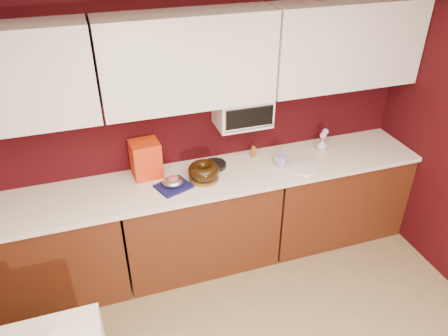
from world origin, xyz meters
The scene contains 26 objects.
ceiling centered at (0.00, 0.00, 2.50)m, with size 4.00×4.50×0.02m, color white.
wall_back centered at (0.00, 2.25, 1.25)m, with size 4.00×0.02×2.50m, color #32060A.
base_cabinet_left centered at (-1.33, 1.94, 0.43)m, with size 1.31×0.58×0.86m, color #4E220F.
base_cabinet_center centered at (0.00, 1.94, 0.43)m, with size 1.31×0.58×0.86m, color #4E220F.
base_cabinet_right centered at (1.33, 1.94, 0.43)m, with size 1.31×0.58×0.86m, color #4E220F.
countertop centered at (0.00, 1.94, 0.88)m, with size 4.00×0.62×0.04m, color white.
upper_cabinet_center centered at (0.00, 2.08, 1.85)m, with size 1.31×0.33×0.70m, color white.
upper_cabinet_right centered at (1.33, 2.08, 1.85)m, with size 1.31×0.33×0.70m, color white.
toaster_oven centered at (0.45, 2.10, 1.38)m, with size 0.45×0.30×0.25m, color white.
toaster_oven_door centered at (0.45, 1.94, 1.38)m, with size 0.40×0.02×0.18m, color black.
toaster_oven_handle centered at (0.45, 1.93, 1.30)m, with size 0.02×0.02×0.42m, color silver.
cake_base centered at (0.05, 1.91, 0.91)m, with size 0.25×0.25×0.02m, color brown.
bundt_cake centered at (0.05, 1.91, 0.98)m, with size 0.26×0.26×0.10m, color black.
navy_towel centered at (-0.22, 1.87, 0.91)m, with size 0.25×0.22×0.02m, color #14154D.
foil_ham_nest centered at (-0.22, 1.87, 0.96)m, with size 0.17×0.15×0.06m, color silver.
roasted_ham centered at (-0.22, 1.87, 0.98)m, with size 0.09×0.08×0.06m, color #A05149.
pandoro_box centered at (-0.38, 2.12, 1.06)m, with size 0.23×0.21×0.31m, color #B8120C.
dark_pan centered at (0.19, 2.07, 0.92)m, with size 0.20×0.20×0.04m, color black.
coffee_mug centered at (0.75, 1.94, 0.95)m, with size 0.10×0.10×0.11m, color silver.
blue_jar centered at (0.74, 1.90, 0.95)m, with size 0.08×0.08×0.10m, color #1B3099.
flower_vase centered at (1.22, 2.05, 0.96)m, with size 0.08×0.08×0.12m, color silver.
flower_pink centered at (1.22, 2.05, 1.05)m, with size 0.06×0.06×0.06m, color pink.
flower_blue centered at (1.25, 2.07, 1.07)m, with size 0.06×0.06×0.06m, color #9AB8F7.
china_plate centered at (0.89, 1.78, 0.91)m, with size 0.20×0.20×0.01m, color white.
amber_bottle centered at (0.58, 2.13, 0.95)m, with size 0.03×0.03×0.10m, color #9A5F1C.
amber_bottle_tall centered at (0.57, 2.12, 0.96)m, with size 0.03×0.03×0.11m, color brown.
Camera 1 is at (-0.75, -1.00, 2.87)m, focal length 35.00 mm.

